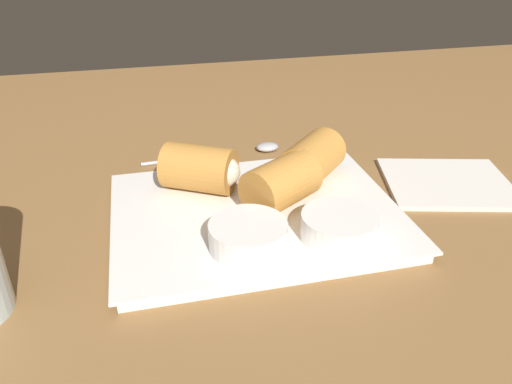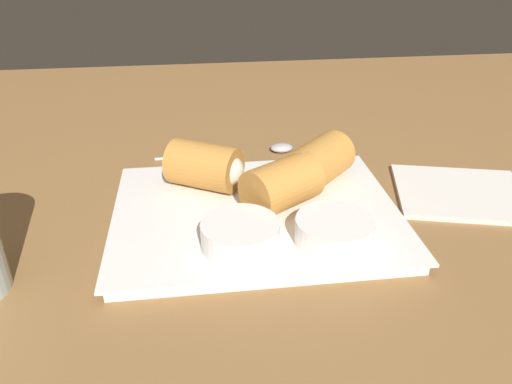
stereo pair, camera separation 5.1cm
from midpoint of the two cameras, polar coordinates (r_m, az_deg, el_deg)
The scene contains 9 objects.
table_surface at distance 55.73cm, azimuth 1.17°, elevation -4.42°, with size 180.00×140.00×2.00cm.
serving_plate at distance 55.11cm, azimuth -2.64°, elevation -2.70°, with size 31.05×24.23×1.50cm.
roll_front_left at distance 58.01cm, azimuth -8.58°, elevation 2.57°, with size 9.64×8.65×5.39cm.
roll_front_right at distance 60.27cm, azimuth 4.28°, elevation 3.88°, with size 9.48×9.49×5.39cm.
roll_back_left at distance 54.52cm, azimuth 0.56°, elevation 1.11°, with size 9.66×8.87×5.39cm.
dipping_bowl_near at distance 48.06cm, azimuth -3.95°, elevation -4.94°, with size 7.68×7.68×2.59cm.
dipping_bowl_far at distance 49.60cm, azimuth 6.64°, elevation -3.89°, with size 7.68×7.68×2.59cm.
spoon at distance 71.36cm, azimuth -3.07°, elevation 4.78°, with size 19.65×2.65×1.12cm.
napkin at distance 66.20cm, azimuth 19.02°, elevation 0.93°, with size 18.05×16.42×0.60cm.
Camera 1 is at (14.53, 44.49, 31.67)cm, focal length 35.00 mm.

